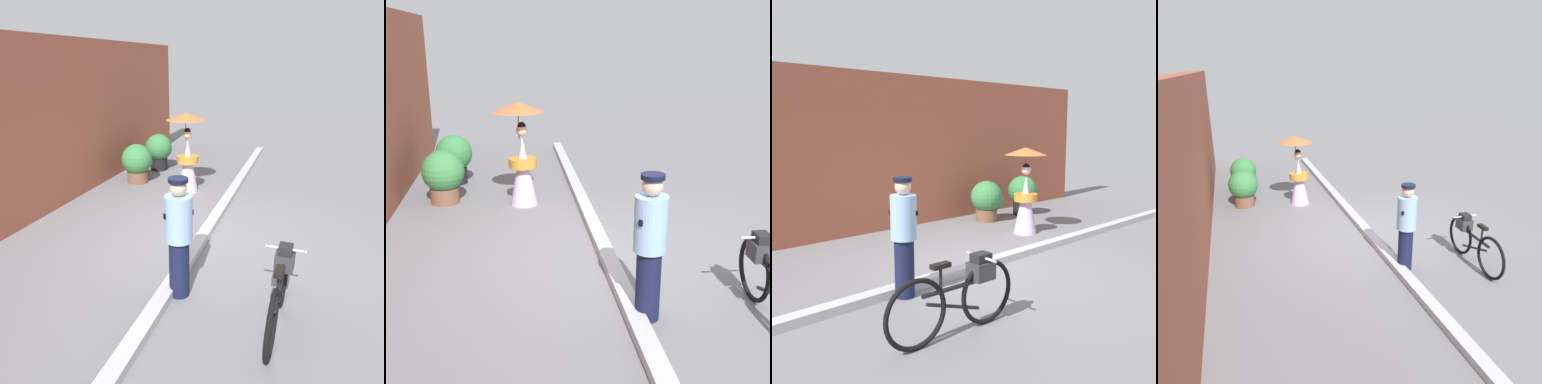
% 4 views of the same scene
% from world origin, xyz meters
% --- Properties ---
extents(ground_plane, '(30.00, 30.00, 0.00)m').
position_xyz_m(ground_plane, '(0.00, 0.00, 0.00)').
color(ground_plane, slate).
extents(building_wall, '(14.00, 0.40, 3.35)m').
position_xyz_m(building_wall, '(0.00, 3.44, 1.67)').
color(building_wall, brown).
rests_on(building_wall, ground_plane).
extents(sidewalk_curb, '(14.00, 0.20, 0.12)m').
position_xyz_m(sidewalk_curb, '(0.00, 0.00, 0.06)').
color(sidewalk_curb, '#B2B2B7').
rests_on(sidewalk_curb, ground_plane).
extents(bicycle_near_officer, '(1.72, 0.48, 0.84)m').
position_xyz_m(bicycle_near_officer, '(-1.78, -1.42, 0.45)').
color(bicycle_near_officer, black).
rests_on(bicycle_near_officer, ground_plane).
extents(person_officer, '(0.34, 0.34, 1.59)m').
position_xyz_m(person_officer, '(-1.60, -0.14, 0.84)').
color(person_officer, '#141938').
rests_on(person_officer, ground_plane).
extents(person_with_parasol, '(0.87, 0.87, 1.80)m').
position_xyz_m(person_with_parasol, '(2.34, 1.04, 0.94)').
color(person_with_parasol, silver).
rests_on(person_with_parasol, ground_plane).
extents(potted_plant_by_door, '(0.77, 0.75, 0.96)m').
position_xyz_m(potted_plant_by_door, '(2.63, 2.42, 0.52)').
color(potted_plant_by_door, brown).
rests_on(potted_plant_by_door, ground_plane).
extents(potted_plant_small, '(0.74, 0.73, 0.99)m').
position_xyz_m(potted_plant_small, '(3.87, 2.36, 0.55)').
color(potted_plant_small, black).
rests_on(potted_plant_small, ground_plane).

